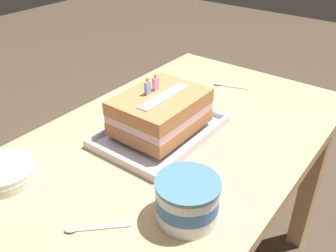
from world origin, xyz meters
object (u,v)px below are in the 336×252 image
bowl_stack (4,173)px  serving_spoon_by_bowls (84,228)px  ice_cream_tub (187,200)px  serving_spoon_near_tray (223,85)px  foil_tray (161,132)px  birthday_cake (160,111)px

bowl_stack → serving_spoon_by_bowls: (0.01, -0.27, -0.01)m
bowl_stack → ice_cream_tub: 0.44m
ice_cream_tub → serving_spoon_near_tray: ice_cream_tub is taller
foil_tray → serving_spoon_near_tray: bearing=2.7°
birthday_cake → serving_spoon_by_bowls: (-0.37, -0.09, -0.07)m
birthday_cake → serving_spoon_near_tray: (0.38, 0.02, -0.07)m
bowl_stack → serving_spoon_by_bowls: bowl_stack is taller
bowl_stack → serving_spoon_by_bowls: 0.27m
bowl_stack → birthday_cake: bearing=-24.8°
foil_tray → serving_spoon_by_bowls: 0.38m
foil_tray → serving_spoon_by_bowls: bearing=-165.6°
ice_cream_tub → serving_spoon_near_tray: bearing=23.1°
bowl_stack → serving_spoon_near_tray: bowl_stack is taller
foil_tray → birthday_cake: bearing=90.0°
ice_cream_tub → serving_spoon_by_bowls: bearing=136.4°
birthday_cake → foil_tray: bearing=-90.0°
birthday_cake → serving_spoon_near_tray: size_ratio=2.08×
serving_spoon_by_bowls → birthday_cake: bearing=14.5°
birthday_cake → serving_spoon_by_bowls: 0.38m
birthday_cake → serving_spoon_by_bowls: birthday_cake is taller
ice_cream_tub → serving_spoon_by_bowls: ice_cream_tub is taller
foil_tray → ice_cream_tub: size_ratio=2.65×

